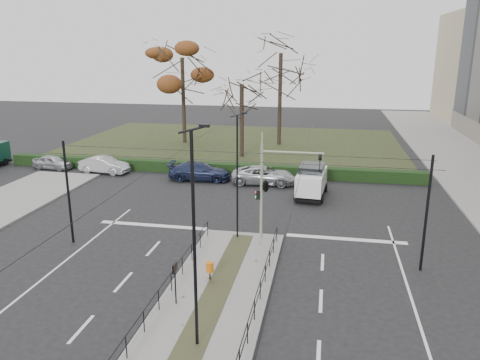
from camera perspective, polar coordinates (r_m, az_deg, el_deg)
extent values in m
plane|color=black|center=(24.03, -1.55, -11.10)|extent=(140.00, 140.00, 0.00)
cube|color=slate|center=(21.85, -2.98, -13.83)|extent=(4.40, 15.00, 0.14)
cube|color=slate|center=(46.26, 27.18, 0.47)|extent=(8.00, 90.00, 0.14)
cube|color=#262F17|center=(55.07, -0.63, 4.39)|extent=(38.00, 26.00, 0.10)
cube|color=black|center=(42.23, -4.19, 1.49)|extent=(38.00, 1.00, 1.00)
cylinder|color=black|center=(27.78, -3.97, -5.98)|extent=(0.04, 0.04, 0.90)
cylinder|color=black|center=(27.09, 4.52, -6.57)|extent=(0.04, 0.04, 0.90)
cylinder|color=black|center=(21.83, -8.41, -11.12)|extent=(0.04, 13.20, 0.04)
cylinder|color=black|center=(20.95, 2.50, -12.17)|extent=(0.04, 13.20, 0.04)
cylinder|color=black|center=(28.10, -20.20, -1.48)|extent=(0.14, 0.14, 6.00)
cylinder|color=black|center=(24.76, 21.78, -3.90)|extent=(0.14, 0.14, 6.00)
cylinder|color=black|center=(23.05, -1.13, 2.33)|extent=(20.00, 0.02, 0.02)
cylinder|color=black|center=(24.96, -0.19, 3.37)|extent=(20.00, 0.02, 0.02)
cylinder|color=black|center=(21.34, -12.03, 0.33)|extent=(0.02, 34.00, 0.02)
cylinder|color=black|center=(19.77, 7.06, -0.66)|extent=(0.02, 34.00, 0.02)
cylinder|color=gray|center=(26.88, 2.63, -1.40)|extent=(0.17, 0.17, 5.59)
cylinder|color=gray|center=(26.11, 6.44, 3.37)|extent=(3.44, 0.11, 0.11)
imported|color=black|center=(26.16, 9.70, 2.06)|extent=(0.21, 0.23, 0.97)
imported|color=black|center=(26.73, 3.14, -0.54)|extent=(1.11, 2.17, 0.86)
cube|color=black|center=(26.97, 2.22, -1.81)|extent=(0.24, 0.17, 0.54)
sphere|color=#FF0C0C|center=(26.94, 2.00, -1.47)|extent=(0.12, 0.12, 0.12)
sphere|color=#0CE533|center=(27.02, 1.99, -2.06)|extent=(0.12, 0.12, 0.12)
cylinder|color=black|center=(22.88, -3.69, -11.55)|extent=(0.07, 0.07, 0.45)
cylinder|color=#CA630B|center=(22.68, -3.71, -10.54)|extent=(0.36, 0.36, 0.50)
cylinder|color=black|center=(20.80, -7.88, -12.53)|extent=(0.06, 0.06, 1.80)
cube|color=black|center=(20.43, -7.97, -10.52)|extent=(0.09, 0.50, 0.38)
cube|color=beige|center=(20.45, -8.12, -10.50)|extent=(0.02, 0.43, 0.32)
cylinder|color=black|center=(16.70, -5.59, -7.77)|extent=(0.12, 0.12, 8.12)
cube|color=black|center=(15.39, -4.36, 6.62)|extent=(0.36, 0.14, 0.10)
cylinder|color=black|center=(26.61, -0.33, 0.22)|extent=(0.11, 0.11, 7.18)
cube|color=black|center=(25.79, 0.54, 8.18)|extent=(0.31, 0.13, 0.09)
imported|color=#ACAEB4|center=(46.98, -21.86, 2.02)|extent=(3.92, 1.94, 1.29)
imported|color=#ACAEB4|center=(43.92, -16.21, 1.78)|extent=(4.66, 2.07, 1.49)
imported|color=#1C2443|center=(40.05, -4.96, 1.07)|extent=(5.41, 2.49, 1.53)
imported|color=#ACAEB4|center=(38.80, 2.95, 0.59)|extent=(5.36, 2.58, 1.47)
cube|color=white|center=(35.76, 8.72, -0.06)|extent=(2.27, 4.65, 1.46)
cube|color=black|center=(35.54, 8.77, 1.30)|extent=(1.95, 2.62, 0.68)
cube|color=black|center=(36.03, 8.65, -1.49)|extent=(2.32, 4.75, 0.18)
cylinder|color=black|center=(34.51, 9.91, -2.26)|extent=(0.27, 0.68, 0.66)
cylinder|color=black|center=(34.72, 6.80, -2.02)|extent=(0.27, 0.68, 0.66)
cylinder|color=black|center=(37.35, 10.38, -0.90)|extent=(0.27, 0.68, 0.66)
cylinder|color=black|center=(37.54, 7.51, -0.69)|extent=(0.27, 0.68, 0.66)
cylinder|color=black|center=(50.44, -26.71, 1.98)|extent=(0.23, 0.66, 0.66)
cylinder|color=black|center=(55.58, -6.91, 9.55)|extent=(0.44, 0.44, 9.80)
ellipsoid|color=#542B13|center=(55.28, -7.08, 14.60)|extent=(9.28, 9.28, 6.16)
cylinder|color=black|center=(54.25, 4.88, 9.73)|extent=(0.44, 0.44, 10.31)
cylinder|color=black|center=(47.90, 0.21, 7.22)|extent=(0.44, 0.44, 7.35)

